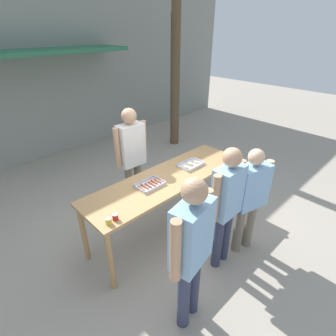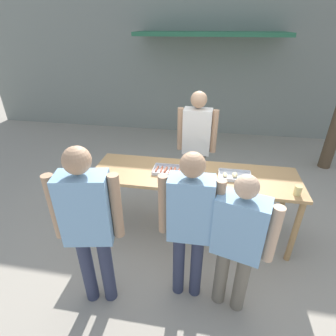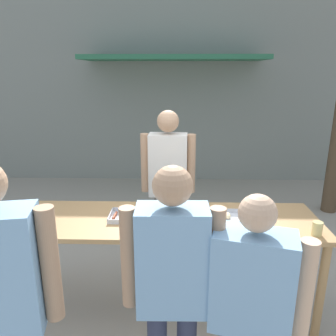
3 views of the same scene
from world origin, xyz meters
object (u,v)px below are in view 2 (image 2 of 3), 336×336
object	(u,v)px
person_server_behind_table	(197,139)
person_customer_waiting_in_line	(190,219)
food_tray_buns	(234,176)
condiment_jar_mustard	(98,174)
condiment_jar_ketchup	(105,175)
beer_cup	(298,190)
food_tray_sausages	(168,170)
person_customer_holding_hotdog	(88,220)
person_customer_with_cup	(238,238)

from	to	relation	value
person_server_behind_table	person_customer_waiting_in_line	size ratio (longest dim) A/B	1.05
food_tray_buns	person_customer_waiting_in_line	size ratio (longest dim) A/B	0.23
condiment_jar_mustard	condiment_jar_ketchup	bearing A→B (deg)	5.19
condiment_jar_mustard	beer_cup	size ratio (longest dim) A/B	0.66
person_server_behind_table	food_tray_sausages	bearing A→B (deg)	-108.17
food_tray_sausages	condiment_jar_mustard	size ratio (longest dim) A/B	5.18
food_tray_sausages	person_customer_holding_hotdog	bearing A→B (deg)	-113.51
condiment_jar_mustard	person_customer_with_cup	bearing A→B (deg)	-24.92
food_tray_sausages	person_customer_waiting_in_line	xyz separation A→B (m)	(0.37, -0.98, 0.06)
person_customer_with_cup	person_customer_waiting_in_line	bearing A→B (deg)	7.45
beer_cup	person_customer_with_cup	size ratio (longest dim) A/B	0.07
food_tray_sausages	beer_cup	world-z (taller)	beer_cup
person_customer_waiting_in_line	person_customer_holding_hotdog	bearing A→B (deg)	12.98
beer_cup	person_server_behind_table	bearing A→B (deg)	138.20
condiment_jar_ketchup	person_server_behind_table	bearing A→B (deg)	45.75
food_tray_buns	person_customer_waiting_in_line	distance (m)	1.08
food_tray_buns	condiment_jar_ketchup	bearing A→B (deg)	-170.25
condiment_jar_mustard	beer_cup	world-z (taller)	beer_cup
food_tray_buns	condiment_jar_mustard	bearing A→B (deg)	-170.51
food_tray_sausages	person_customer_waiting_in_line	world-z (taller)	person_customer_waiting_in_line
person_customer_holding_hotdog	person_server_behind_table	bearing A→B (deg)	-123.05
condiment_jar_ketchup	food_tray_sausages	bearing A→B (deg)	19.99
beer_cup	person_customer_with_cup	bearing A→B (deg)	-131.42
food_tray_buns	condiment_jar_ketchup	size ratio (longest dim) A/B	5.42
food_tray_sausages	person_customer_holding_hotdog	xyz separation A→B (m)	(-0.52, -1.20, 0.11)
person_customer_waiting_in_line	food_tray_sausages	bearing A→B (deg)	-70.41
food_tray_buns	person_server_behind_table	xyz separation A→B (m)	(-0.53, 0.80, 0.12)
person_customer_holding_hotdog	person_customer_with_cup	xyz separation A→B (m)	(1.33, 0.16, -0.14)
condiment_jar_ketchup	person_customer_with_cup	xyz separation A→B (m)	(1.55, -0.77, -0.05)
food_tray_sausages	person_customer_waiting_in_line	distance (m)	1.05
condiment_jar_mustard	person_customer_waiting_in_line	world-z (taller)	person_customer_waiting_in_line
food_tray_buns	condiment_jar_mustard	size ratio (longest dim) A/B	5.42
beer_cup	person_server_behind_table	world-z (taller)	person_server_behind_table
food_tray_buns	person_customer_with_cup	world-z (taller)	person_customer_with_cup
condiment_jar_mustard	food_tray_buns	bearing A→B (deg)	9.49
condiment_jar_mustard	person_customer_with_cup	xyz separation A→B (m)	(1.64, -0.76, -0.05)
person_customer_holding_hotdog	person_customer_waiting_in_line	size ratio (longest dim) A/B	1.05
food_tray_sausages	beer_cup	size ratio (longest dim) A/B	3.40
condiment_jar_mustard	person_customer_holding_hotdog	xyz separation A→B (m)	(0.31, -0.92, 0.09)
condiment_jar_mustard	person_customer_with_cup	distance (m)	1.81
condiment_jar_mustard	beer_cup	bearing A→B (deg)	0.15
condiment_jar_ketchup	person_customer_holding_hotdog	bearing A→B (deg)	-76.84
beer_cup	person_customer_waiting_in_line	distance (m)	1.33
beer_cup	condiment_jar_ketchup	bearing A→B (deg)	179.94
food_tray_buns	beer_cup	bearing A→B (deg)	-22.18
food_tray_buns	person_customer_holding_hotdog	world-z (taller)	person_customer_holding_hotdog
condiment_jar_ketchup	person_customer_holding_hotdog	distance (m)	0.96
person_customer_holding_hotdog	person_customer_with_cup	world-z (taller)	person_customer_holding_hotdog
beer_cup	person_customer_with_cup	xyz separation A→B (m)	(-0.68, -0.77, -0.07)
beer_cup	person_customer_with_cup	world-z (taller)	person_customer_with_cup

